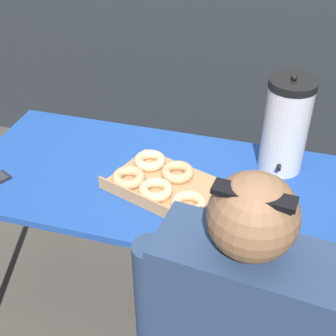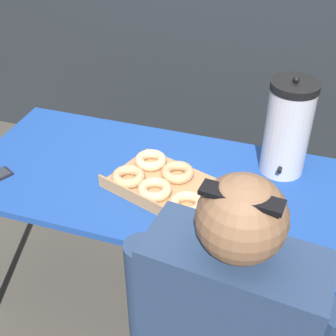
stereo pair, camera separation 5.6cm
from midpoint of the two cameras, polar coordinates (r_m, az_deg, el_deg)
name	(u,v)px [view 1 (the left image)]	position (r m, az deg, el deg)	size (l,w,h in m)	color
ground_plane	(167,298)	(2.30, -0.82, -15.56)	(12.00, 12.00, 0.00)	#4C473F
folding_table	(167,189)	(1.83, -1.00, -2.60)	(1.57, 0.70, 0.71)	#1E479E
donut_box	(162,183)	(1.75, -1.62, -1.84)	(0.49, 0.41, 0.05)	tan
coffee_urn	(286,126)	(1.82, 13.32, 5.03)	(0.18, 0.20, 0.40)	silver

